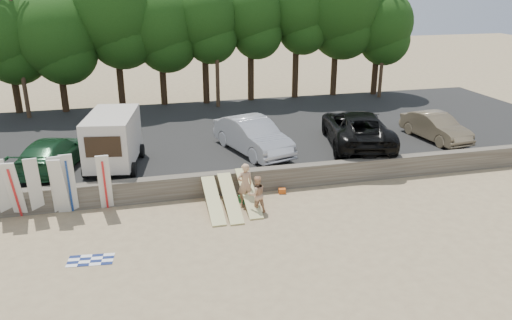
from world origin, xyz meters
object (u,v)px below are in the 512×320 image
Objects in this scene: car_3 at (357,128)px; beachgoer_b at (257,194)px; box_trailer at (113,138)px; car_1 at (53,153)px; car_4 at (436,127)px; beachgoer_a at (245,184)px; cooler at (244,199)px; car_2 at (253,136)px.

beachgoer_b is at bearing 51.32° from car_3.
box_trailer reaches higher than car_1.
box_trailer reaches higher than beachgoer_b.
car_4 reaches higher than beachgoer_a.
cooler is at bearing -168.01° from car_4.
beachgoer_a is 4.81× the size of cooler.
beachgoer_a is at bearing 45.74° from car_3.
car_2 reaches higher than beachgoer_a.
beachgoer_b is (-1.13, -5.26, -0.79)m from car_2.
box_trailer reaches higher than car_4.
car_3 is 8.25m from beachgoer_a.
car_1 is 9.77m from beachgoer_b.
cooler is (-11.45, -3.93, -1.26)m from car_4.
car_2 is at bearing 170.99° from car_4.
car_1 is at bearing 13.17° from car_3.
beachgoer_a reaches higher than beachgoer_b.
beachgoer_b is (8.21, -5.25, -0.65)m from car_1.
beachgoer_b is at bearing -163.20° from car_4.
box_trailer is 2.82m from car_1.
box_trailer is 16.66m from car_4.
car_3 reaches higher than cooler.
box_trailer is at bearing -174.21° from car_1.
beachgoer_b is at bearing 104.67° from beachgoer_a.
car_4 is at bearing -163.92° from beachgoer_b.
car_2 is at bearing 12.49° from car_3.
cooler is (-0.01, 0.19, -0.75)m from beachgoer_a.
beachgoer_b is 4.07× the size of cooler.
car_4 is 12.17m from beachgoer_a.
box_trailer is 6.73m from cooler.
car_1 is 9.34m from car_2.
car_2 is (6.64, 0.48, -0.55)m from box_trailer.
box_trailer reaches higher than cooler.
beachgoer_a is (5.21, -4.00, -1.19)m from box_trailer.
car_2 is 3.37× the size of beachgoer_b.
car_2 is 5.44m from beachgoer_b.
car_2 reaches higher than car_1.
car_3 is 8.26m from cooler.
beachgoer_a is at bearing 166.26° from car_1.
cooler is at bearing 167.30° from car_1.
beachgoer_a is (7.91, -4.48, -0.51)m from car_1.
car_1 is at bearing -40.31° from beachgoer_b.
beachgoer_b reaches higher than cooler.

